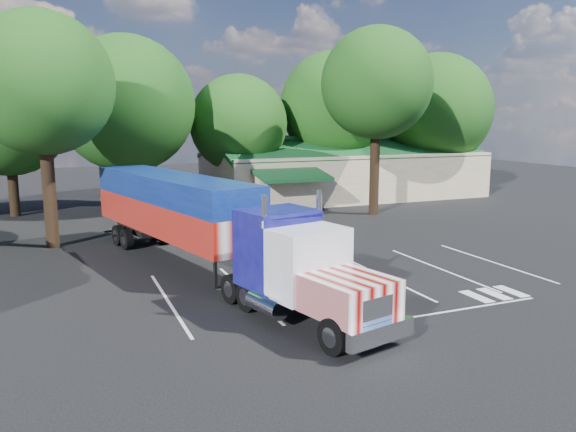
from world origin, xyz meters
name	(u,v)px	position (x,y,z in m)	size (l,w,h in m)	color
ground	(269,253)	(0.00, 0.00, 0.00)	(120.00, 120.00, 0.00)	black
event_hall	(342,172)	(13.74, 17.81, 2.21)	(24.20, 14.12, 5.55)	beige
tree_row_b	(7,117)	(-13.00, 17.80, 7.13)	(8.40, 8.40, 11.35)	black
tree_row_c	(126,104)	(-5.00, 16.20, 8.04)	(10.00, 10.00, 13.05)	black
tree_row_d	(239,124)	(4.00, 17.50, 6.58)	(8.00, 8.00, 10.60)	black
tree_row_e	(334,106)	(13.00, 18.00, 8.09)	(9.60, 9.60, 12.90)	black
tree_row_f	(436,110)	(23.00, 16.80, 7.79)	(10.40, 10.40, 13.00)	black
tree_near_left	(41,84)	(-10.50, 6.00, 8.81)	(7.60, 7.60, 12.65)	black
tree_near_right	(377,84)	(11.50, 8.50, 9.46)	(8.00, 8.00, 13.50)	black
semi_truck	(198,218)	(-4.22, -2.09, 2.53)	(7.63, 21.38, 4.48)	black
woman	(297,235)	(1.60, 0.00, 0.87)	(0.64, 0.42, 1.74)	black
bicycle	(291,237)	(1.80, 1.30, 0.47)	(0.62, 1.77, 0.93)	black
silver_sedan	(271,199)	(5.46, 14.00, 0.77)	(1.63, 4.67, 1.54)	#9FA1A6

